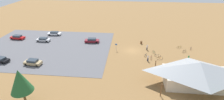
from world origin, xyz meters
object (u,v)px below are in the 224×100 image
car_silver_end_stall (43,39)px  car_black_aisle_side (1,59)px  bicycle_purple_edge_north (191,48)px  bicycle_white_lone_east (146,55)px  car_white_by_curb (54,33)px  visitor_crossing_yard (147,47)px  bicycle_orange_yard_front (160,58)px  bicycle_red_by_bin (151,57)px  car_red_far_end (18,37)px  visitor_at_bikes (148,58)px  bike_pavilion (198,72)px  bicycle_black_trailside (184,51)px  bicycle_yellow_edge_south (179,47)px  car_tan_mid_lot (33,62)px  car_maroon_near_entry (92,40)px  visitor_near_lot (188,58)px  pine_far_east (20,81)px  lot_sign (116,46)px  trash_bin (141,42)px  bicycle_silver_front_row (157,55)px  bicycle_green_mid_cluster (154,52)px

car_silver_end_stall → car_black_aisle_side: bearing=71.2°
bicycle_purple_edge_north → bicycle_white_lone_east: 15.09m
car_white_by_curb → visitor_crossing_yard: bearing=164.2°
bicycle_purple_edge_north → bicycle_orange_yard_front: (10.26, 7.34, 0.05)m
bicycle_red_by_bin → car_red_far_end: size_ratio=0.35×
visitor_at_bikes → bike_pavilion: bearing=135.1°
bicycle_black_trailside → bicycle_yellow_edge_south: (0.79, -2.82, 0.01)m
bicycle_black_trailside → car_tan_mid_lot: size_ratio=0.29×
car_silver_end_stall → bicycle_white_lone_east: bearing=167.5°
bicycle_yellow_edge_south → visitor_at_bikes: (10.32, 9.22, 0.53)m
bicycle_white_lone_east → car_maroon_near_entry: bearing=-25.6°
bicycle_purple_edge_north → visitor_near_lot: visitor_near_lot is taller
bicycle_purple_edge_north → car_silver_end_stall: bearing=-1.9°
pine_far_east → car_maroon_near_entry: bearing=-102.1°
pine_far_east → car_tan_mid_lot: size_ratio=1.61×
bicycle_orange_yard_front → car_maroon_near_entry: (20.55, -9.62, 0.36)m
bicycle_purple_edge_north → lot_sign: bearing=7.1°
bicycle_purple_edge_north → visitor_near_lot: (2.91, 7.49, 0.59)m
bike_pavilion → bicycle_black_trailside: 15.98m
bicycle_yellow_edge_south → car_silver_end_stall: bearing=-1.2°
car_tan_mid_lot → visitor_at_bikes: bearing=-170.5°
pine_far_east → visitor_at_bikes: 30.22m
car_black_aisle_side → car_red_far_end: car_red_far_end is taller
pine_far_east → bicycle_yellow_edge_south: bearing=-140.7°
visitor_at_bikes → visitor_near_lot: bearing=-174.3°
bicycle_black_trailside → car_black_aisle_side: (49.61, 10.72, 0.36)m
bicycle_black_trailside → car_tan_mid_lot: 41.98m
trash_bin → visitor_at_bikes: size_ratio=0.53×
bicycle_silver_front_row → bicycle_orange_yard_front: (-0.40, 1.60, 0.05)m
bicycle_purple_edge_north → visitor_crossing_yard: (13.23, 1.63, 0.55)m
bicycle_purple_edge_north → bicycle_white_lone_east: (13.92, 5.82, 0.00)m
car_maroon_near_entry → visitor_at_bikes: bearing=147.9°
car_maroon_near_entry → bicycle_yellow_edge_south: bearing=176.6°
car_silver_end_stall → car_black_aisle_side: size_ratio=0.91×
bicycle_silver_front_row → car_white_by_curb: 37.57m
car_tan_mid_lot → visitor_at_bikes: visitor_at_bikes is taller
bicycle_red_by_bin → bicycle_green_mid_cluster: bicycle_red_by_bin is taller
trash_bin → lot_sign: size_ratio=0.41×
lot_sign → car_red_far_end: bearing=-8.8°
bicycle_green_mid_cluster → car_tan_mid_lot: bearing=16.9°
car_red_far_end → visitor_crossing_yard: bearing=174.5°
trash_bin → car_red_far_end: size_ratio=0.19×
bicycle_green_mid_cluster → visitor_crossing_yard: (1.81, -2.30, 0.52)m
bicycle_yellow_edge_south → bicycle_black_trailside: bearing=105.7°
bicycle_green_mid_cluster → car_black_aisle_side: size_ratio=0.33×
bicycle_red_by_bin → car_maroon_near_entry: 20.58m
bicycle_yellow_edge_south → car_red_far_end: size_ratio=0.33×
car_tan_mid_lot → car_black_aisle_side: (9.19, -0.60, -0.06)m
bicycle_orange_yard_front → bicycle_green_mid_cluster: size_ratio=1.02×
bicycle_red_by_bin → car_black_aisle_side: car_black_aisle_side is taller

